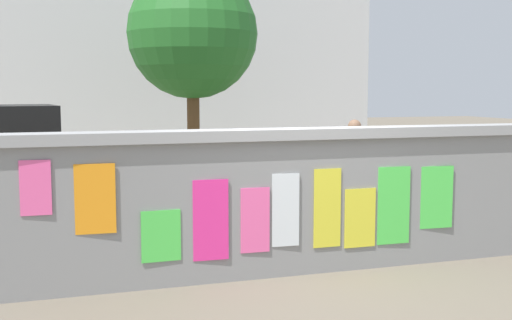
{
  "coord_description": "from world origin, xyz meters",
  "views": [
    {
      "loc": [
        -2.78,
        -6.76,
        2.1
      ],
      "look_at": [
        0.02,
        1.86,
        1.11
      ],
      "focal_mm": 44.99,
      "sensor_mm": 36.0,
      "label": 1
    }
  ],
  "objects_px": {
    "auto_rickshaw_truck": "(79,159)",
    "bicycle_near": "(404,209)",
    "person_walking": "(354,158)",
    "tree_roadside": "(192,34)",
    "motorcycle": "(259,203)",
    "bicycle_far": "(267,188)"
  },
  "relations": [
    {
      "from": "bicycle_near",
      "to": "tree_roadside",
      "type": "bearing_deg",
      "value": 98.74
    },
    {
      "from": "motorcycle",
      "to": "bicycle_near",
      "type": "height_order",
      "value": "bicycle_near"
    },
    {
      "from": "auto_rickshaw_truck",
      "to": "tree_roadside",
      "type": "bearing_deg",
      "value": 57.21
    },
    {
      "from": "person_walking",
      "to": "auto_rickshaw_truck",
      "type": "bearing_deg",
      "value": 154.1
    },
    {
      "from": "auto_rickshaw_truck",
      "to": "bicycle_near",
      "type": "height_order",
      "value": "auto_rickshaw_truck"
    },
    {
      "from": "person_walking",
      "to": "tree_roadside",
      "type": "relative_size",
      "value": 0.31
    },
    {
      "from": "auto_rickshaw_truck",
      "to": "bicycle_near",
      "type": "xyz_separation_m",
      "value": [
        4.43,
        -3.52,
        -0.54
      ]
    },
    {
      "from": "auto_rickshaw_truck",
      "to": "motorcycle",
      "type": "bearing_deg",
      "value": -50.92
    },
    {
      "from": "auto_rickshaw_truck",
      "to": "bicycle_near",
      "type": "relative_size",
      "value": 2.24
    },
    {
      "from": "auto_rickshaw_truck",
      "to": "motorcycle",
      "type": "xyz_separation_m",
      "value": [
        2.38,
        -2.93,
        -0.44
      ]
    },
    {
      "from": "person_walking",
      "to": "bicycle_far",
      "type": "bearing_deg",
      "value": 135.38
    },
    {
      "from": "auto_rickshaw_truck",
      "to": "motorcycle",
      "type": "height_order",
      "value": "auto_rickshaw_truck"
    },
    {
      "from": "bicycle_near",
      "to": "motorcycle",
      "type": "bearing_deg",
      "value": 163.88
    },
    {
      "from": "motorcycle",
      "to": "tree_roadside",
      "type": "distance_m",
      "value": 8.42
    },
    {
      "from": "person_walking",
      "to": "motorcycle",
      "type": "bearing_deg",
      "value": -156.86
    },
    {
      "from": "bicycle_far",
      "to": "person_walking",
      "type": "relative_size",
      "value": 1.04
    },
    {
      "from": "motorcycle",
      "to": "bicycle_near",
      "type": "distance_m",
      "value": 2.14
    },
    {
      "from": "tree_roadside",
      "to": "motorcycle",
      "type": "bearing_deg",
      "value": -95.58
    },
    {
      "from": "bicycle_near",
      "to": "person_walking",
      "type": "distance_m",
      "value": 1.56
    },
    {
      "from": "bicycle_far",
      "to": "person_walking",
      "type": "xyz_separation_m",
      "value": [
        1.14,
        -1.12,
        0.62
      ]
    },
    {
      "from": "motorcycle",
      "to": "tree_roadside",
      "type": "xyz_separation_m",
      "value": [
        0.76,
        7.8,
        3.09
      ]
    },
    {
      "from": "person_walking",
      "to": "tree_roadside",
      "type": "height_order",
      "value": "tree_roadside"
    }
  ]
}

